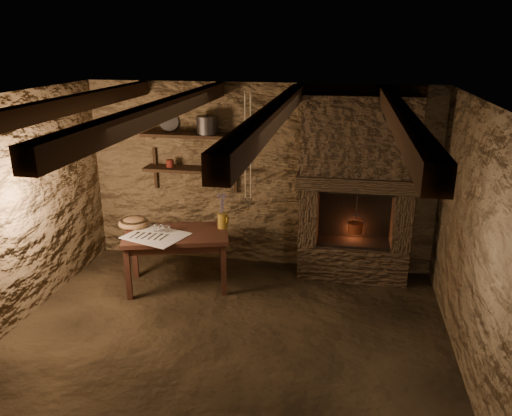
% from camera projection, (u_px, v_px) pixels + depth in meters
% --- Properties ---
extents(floor, '(4.50, 4.50, 0.00)m').
position_uv_depth(floor, '(224.00, 344.00, 5.00)').
color(floor, black).
rests_on(floor, ground).
extents(back_wall, '(4.50, 0.04, 2.40)m').
position_uv_depth(back_wall, '(259.00, 177.00, 6.48)').
color(back_wall, brown).
rests_on(back_wall, floor).
extents(front_wall, '(4.50, 0.04, 2.40)m').
position_uv_depth(front_wall, '(132.00, 363.00, 2.75)').
color(front_wall, brown).
rests_on(front_wall, floor).
extents(left_wall, '(0.04, 4.00, 2.40)m').
position_uv_depth(left_wall, '(3.00, 218.00, 5.00)').
color(left_wall, brown).
rests_on(left_wall, floor).
extents(right_wall, '(0.04, 4.00, 2.40)m').
position_uv_depth(right_wall, '(478.00, 250.00, 4.23)').
color(right_wall, brown).
rests_on(right_wall, floor).
extents(ceiling, '(4.50, 4.00, 0.04)m').
position_uv_depth(ceiling, '(218.00, 101.00, 4.23)').
color(ceiling, black).
rests_on(ceiling, back_wall).
extents(beam_far_left, '(0.14, 3.95, 0.16)m').
position_uv_depth(beam_far_left, '(58.00, 108.00, 4.52)').
color(beam_far_left, black).
rests_on(beam_far_left, ceiling).
extents(beam_mid_left, '(0.14, 3.95, 0.16)m').
position_uv_depth(beam_mid_left, '(162.00, 110.00, 4.35)').
color(beam_mid_left, black).
rests_on(beam_mid_left, ceiling).
extents(beam_mid_right, '(0.14, 3.95, 0.16)m').
position_uv_depth(beam_mid_right, '(276.00, 113.00, 4.18)').
color(beam_mid_right, black).
rests_on(beam_mid_right, ceiling).
extents(beam_far_right, '(0.14, 3.95, 0.16)m').
position_uv_depth(beam_far_right, '(399.00, 116.00, 4.01)').
color(beam_far_right, black).
rests_on(beam_far_right, ceiling).
extents(shelf_lower, '(1.25, 0.30, 0.04)m').
position_uv_depth(shelf_lower, '(192.00, 169.00, 6.45)').
color(shelf_lower, black).
rests_on(shelf_lower, back_wall).
extents(shelf_upper, '(1.25, 0.30, 0.04)m').
position_uv_depth(shelf_upper, '(190.00, 135.00, 6.30)').
color(shelf_upper, black).
rests_on(shelf_upper, back_wall).
extents(hearth, '(1.43, 0.51, 2.30)m').
position_uv_depth(hearth, '(357.00, 185.00, 6.04)').
color(hearth, '#3A2B1D').
rests_on(hearth, floor).
extents(work_table, '(1.37, 1.01, 0.70)m').
position_uv_depth(work_table, '(177.00, 257.00, 6.07)').
color(work_table, black).
rests_on(work_table, floor).
extents(linen_cloth, '(0.81, 0.73, 0.01)m').
position_uv_depth(linen_cloth, '(156.00, 236.00, 5.86)').
color(linen_cloth, silver).
rests_on(linen_cloth, work_table).
extents(pewter_cutlery_row, '(0.60, 0.39, 0.01)m').
position_uv_depth(pewter_cutlery_row, '(155.00, 236.00, 5.84)').
color(pewter_cutlery_row, gray).
rests_on(pewter_cutlery_row, linen_cloth).
extents(drinking_glasses, '(0.22, 0.06, 0.09)m').
position_uv_depth(drinking_glasses, '(161.00, 228.00, 5.96)').
color(drinking_glasses, silver).
rests_on(drinking_glasses, linen_cloth).
extents(stoneware_jug, '(0.15, 0.15, 0.43)m').
position_uv_depth(stoneware_jug, '(223.00, 214.00, 6.06)').
color(stoneware_jug, olive).
rests_on(stoneware_jug, work_table).
extents(wooden_bowl, '(0.43, 0.43, 0.13)m').
position_uv_depth(wooden_bowl, '(134.00, 223.00, 6.15)').
color(wooden_bowl, olive).
rests_on(wooden_bowl, work_table).
extents(iron_stockpot, '(0.35, 0.35, 0.20)m').
position_uv_depth(iron_stockpot, '(207.00, 126.00, 6.22)').
color(iron_stockpot, '#2C2927').
rests_on(iron_stockpot, shelf_upper).
extents(tin_pan, '(0.27, 0.19, 0.24)m').
position_uv_depth(tin_pan, '(169.00, 122.00, 6.40)').
color(tin_pan, gray).
rests_on(tin_pan, shelf_upper).
extents(small_kettle, '(0.18, 0.16, 0.16)m').
position_uv_depth(small_kettle, '(217.00, 165.00, 6.37)').
color(small_kettle, gray).
rests_on(small_kettle, shelf_lower).
extents(rusty_tin, '(0.12, 0.12, 0.10)m').
position_uv_depth(rusty_tin, '(170.00, 163.00, 6.47)').
color(rusty_tin, '#501710').
rests_on(rusty_tin, shelf_lower).
extents(red_pot, '(0.21, 0.21, 0.54)m').
position_uv_depth(red_pot, '(355.00, 227.00, 6.17)').
color(red_pot, maroon).
rests_on(red_pot, hearth).
extents(hanging_ropes, '(0.08, 0.08, 1.20)m').
position_uv_depth(hanging_ropes, '(248.00, 146.00, 5.40)').
color(hanging_ropes, tan).
rests_on(hanging_ropes, ceiling).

